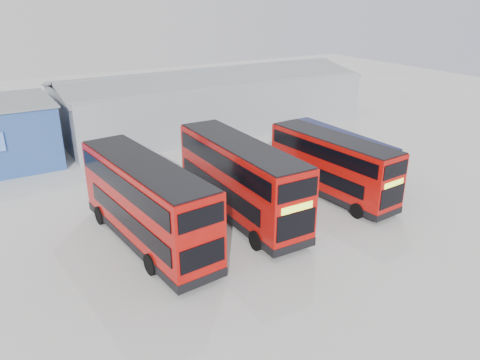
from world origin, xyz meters
TOP-DOWN VIEW (x-y plane):
  - ground_plane at (0.00, 0.00)m, footprint 120.00×120.00m
  - maintenance_shed at (8.00, 20.00)m, footprint 30.50×12.00m
  - double_decker_left at (-6.60, -0.48)m, footprint 3.79×11.57m
  - double_decker_centre at (-0.51, -0.22)m, footprint 3.02×11.46m
  - double_decker_right at (6.47, -0.61)m, footprint 3.21×10.18m
  - single_decker_blue at (10.47, 3.28)m, footprint 2.63×10.61m

SIDE VIEW (x-z plane):
  - ground_plane at x=0.00m, z-range 0.00..0.00m
  - single_decker_blue at x=10.47m, z-range -0.01..2.86m
  - double_decker_right at x=6.47m, z-range -0.01..4.23m
  - double_decker_left at x=-6.60m, z-range -0.01..4.80m
  - double_decker_centre at x=-0.51m, z-range -0.01..4.82m
  - maintenance_shed at x=8.00m, z-range -0.34..5.55m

